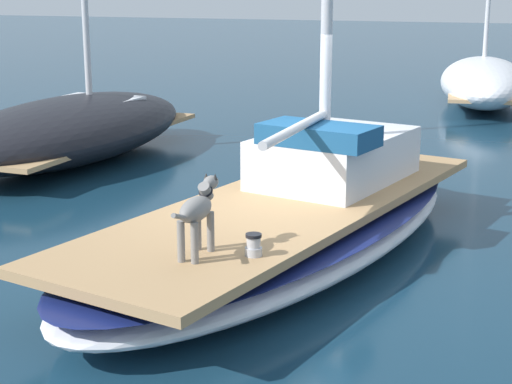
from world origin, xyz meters
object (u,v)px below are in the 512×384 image
(sailboat_main, at_px, (286,228))
(moored_boat_port_side, at_px, (71,127))
(dog_grey, at_px, (198,211))
(deck_winch, at_px, (254,246))
(moored_boat_far_astern, at_px, (484,80))
(coiled_rope, at_px, (195,212))

(sailboat_main, bearing_deg, moored_boat_port_side, 144.94)
(dog_grey, bearing_deg, deck_winch, 17.19)
(sailboat_main, height_order, moored_boat_far_astern, moored_boat_far_astern)
(deck_winch, bearing_deg, sailboat_main, 99.55)
(sailboat_main, distance_m, moored_boat_far_astern, 13.47)
(dog_grey, bearing_deg, moored_boat_far_astern, 85.88)
(moored_boat_far_astern, bearing_deg, dog_grey, -94.12)
(sailboat_main, distance_m, moored_boat_port_side, 6.48)
(deck_winch, relative_size, moored_boat_far_astern, 0.03)
(sailboat_main, xyz_separation_m, deck_winch, (0.32, -1.93, 0.42))
(sailboat_main, bearing_deg, moored_boat_far_astern, 85.93)
(dog_grey, height_order, moored_boat_port_side, moored_boat_port_side)
(dog_grey, distance_m, deck_winch, 0.60)
(dog_grey, xyz_separation_m, moored_boat_port_side, (-5.14, 5.80, -0.50))
(deck_winch, bearing_deg, dog_grey, -162.81)
(sailboat_main, xyz_separation_m, coiled_rope, (-0.76, -0.86, 0.35))
(deck_winch, height_order, coiled_rope, deck_winch)
(dog_grey, bearing_deg, sailboat_main, 85.59)
(sailboat_main, height_order, dog_grey, dog_grey)
(coiled_rope, xyz_separation_m, moored_boat_port_side, (-4.54, 4.57, -0.10))
(sailboat_main, bearing_deg, deck_winch, -80.45)
(coiled_rope, relative_size, moored_boat_far_astern, 0.04)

